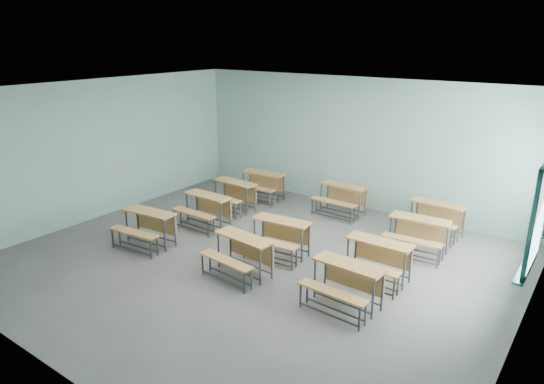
% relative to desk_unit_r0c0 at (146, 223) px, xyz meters
% --- Properties ---
extents(room, '(9.04, 8.04, 3.24)m').
position_rel_desk_unit_r0c0_xyz_m(room, '(2.35, 0.71, 1.12)').
color(room, slate).
rests_on(room, ground).
extents(desk_unit_r0c0, '(1.21, 0.86, 0.72)m').
position_rel_desk_unit_r0c0_xyz_m(desk_unit_r0c0, '(0.00, 0.00, 0.00)').
color(desk_unit_r0c0, '#B37B40').
rests_on(desk_unit_r0c0, ground).
extents(desk_unit_r0c1, '(1.22, 0.88, 0.72)m').
position_rel_desk_unit_r0c0_xyz_m(desk_unit_r0c1, '(2.37, 0.12, 0.00)').
color(desk_unit_r0c1, '#B37B40').
rests_on(desk_unit_r0c1, ground).
extents(desk_unit_r0c2, '(1.19, 0.83, 0.72)m').
position_rel_desk_unit_r0c0_xyz_m(desk_unit_r0c2, '(4.38, 0.24, 0.00)').
color(desk_unit_r0c2, '#B37B40').
rests_on(desk_unit_r0c2, ground).
extents(desk_unit_r1c0, '(1.17, 0.80, 0.72)m').
position_rel_desk_unit_r0c0_xyz_m(desk_unit_r1c0, '(0.22, 1.47, 0.00)').
color(desk_unit_r1c0, '#B37B40').
rests_on(desk_unit_r1c0, ground).
extents(desk_unit_r1c1, '(1.21, 0.88, 0.72)m').
position_rel_desk_unit_r0c0_xyz_m(desk_unit_r1c1, '(2.46, 1.18, 0.00)').
color(desk_unit_r1c1, '#B37B40').
rests_on(desk_unit_r1c1, ground).
extents(desk_unit_r1c2, '(1.15, 0.77, 0.72)m').
position_rel_desk_unit_r0c0_xyz_m(desk_unit_r1c2, '(4.42, 1.34, 0.00)').
color(desk_unit_r1c2, '#B37B40').
rests_on(desk_unit_r1c2, ground).
extents(desk_unit_r2c0, '(1.19, 0.84, 0.72)m').
position_rel_desk_unit_r0c0_xyz_m(desk_unit_r2c0, '(0.03, 2.64, 0.00)').
color(desk_unit_r2c0, '#B37B40').
rests_on(desk_unit_r2c0, ground).
extents(desk_unit_r2c2, '(1.20, 0.85, 0.72)m').
position_rel_desk_unit_r0c0_xyz_m(desk_unit_r2c2, '(4.61, 2.84, 0.00)').
color(desk_unit_r2c2, '#B37B40').
rests_on(desk_unit_r2c2, ground).
extents(desk_unit_r3c0, '(1.22, 0.88, 0.72)m').
position_rel_desk_unit_r0c0_xyz_m(desk_unit_r3c0, '(0.14, 3.70, 0.00)').
color(desk_unit_r3c0, '#B37B40').
rests_on(desk_unit_r3c0, ground).
extents(desk_unit_r3c1, '(1.17, 0.81, 0.72)m').
position_rel_desk_unit_r0c0_xyz_m(desk_unit_r3c1, '(2.35, 3.93, 0.00)').
color(desk_unit_r3c1, '#B37B40').
rests_on(desk_unit_r3c1, ground).
extents(desk_unit_r3c2, '(1.19, 0.83, 0.72)m').
position_rel_desk_unit_r0c0_xyz_m(desk_unit_r3c2, '(4.60, 3.97, 0.00)').
color(desk_unit_r3c2, '#B37B40').
rests_on(desk_unit_r3c2, ground).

